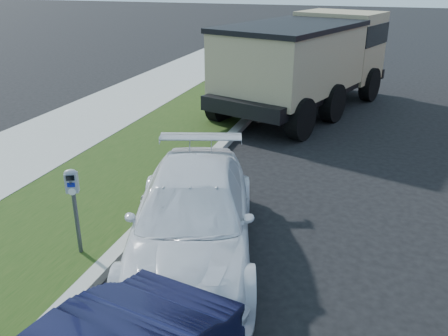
% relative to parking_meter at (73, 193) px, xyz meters
% --- Properties ---
extents(ground, '(120.00, 120.00, 0.00)m').
position_rel_parking_meter_xyz_m(ground, '(3.12, 0.93, -1.14)').
color(ground, black).
rests_on(ground, ground).
extents(streetside, '(6.12, 50.00, 0.15)m').
position_rel_parking_meter_xyz_m(streetside, '(-2.45, 2.93, -1.07)').
color(streetside, gray).
rests_on(streetside, ground).
extents(parking_meter, '(0.23, 0.19, 1.39)m').
position_rel_parking_meter_xyz_m(parking_meter, '(0.00, 0.00, 0.00)').
color(parking_meter, '#3F4247').
rests_on(parking_meter, ground).
extents(white_wagon, '(3.12, 4.93, 1.33)m').
position_rel_parking_meter_xyz_m(white_wagon, '(1.61, 0.74, -0.47)').
color(white_wagon, white).
rests_on(white_wagon, ground).
extents(dump_truck, '(4.84, 7.84, 2.89)m').
position_rel_parking_meter_xyz_m(dump_truck, '(1.94, 9.98, 0.49)').
color(dump_truck, black).
rests_on(dump_truck, ground).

